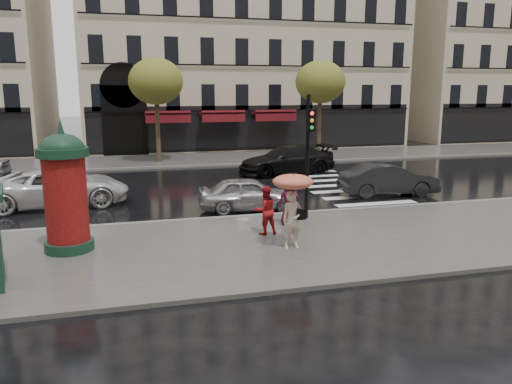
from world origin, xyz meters
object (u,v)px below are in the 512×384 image
object	(u,v)px
woman_red	(265,210)
traffic_light	(309,145)
morris_column	(65,188)
car_black	(287,160)
car_silver	(249,194)
woman_umbrella	(293,198)
man_burgundy	(289,201)
car_darkgrey	(389,179)
car_white	(58,187)

from	to	relation	value
woman_red	traffic_light	bearing A→B (deg)	-151.24
morris_column	car_black	xyz separation A→B (m)	(10.49, 11.72, -1.15)
car_silver	woman_umbrella	bearing A→B (deg)	-173.16
man_burgundy	car_darkgrey	size ratio (longest dim) A/B	0.37
morris_column	car_silver	bearing A→B (deg)	31.09
man_burgundy	car_white	xyz separation A→B (m)	(-8.09, 5.60, -0.16)
traffic_light	man_burgundy	bearing A→B (deg)	-145.72
woman_umbrella	woman_red	world-z (taller)	woman_umbrella
car_white	car_silver	bearing A→B (deg)	-116.53
car_silver	car_black	distance (m)	8.92
woman_umbrella	morris_column	distance (m)	6.50
man_burgundy	car_black	size ratio (longest dim) A/B	0.29
man_burgundy	car_black	xyz separation A→B (m)	(3.42, 10.69, -0.13)
car_white	car_black	size ratio (longest dim) A/B	1.01
woman_umbrella	car_black	xyz separation A→B (m)	(4.17, 13.19, -0.82)
woman_umbrella	car_darkgrey	distance (m)	9.48
morris_column	car_darkgrey	size ratio (longest dim) A/B	0.87
woman_umbrella	woman_red	distance (m)	1.79
car_darkgrey	car_black	xyz separation A→B (m)	(-2.64, 6.66, 0.08)
woman_umbrella	man_burgundy	bearing A→B (deg)	73.32
man_burgundy	morris_column	world-z (taller)	morris_column
morris_column	car_darkgrey	distance (m)	14.13
woman_red	car_white	bearing A→B (deg)	-51.08
car_darkgrey	car_white	distance (m)	14.24
woman_umbrella	woman_red	xyz separation A→B (m)	(-0.37, 1.60, -0.71)
morris_column	car_white	xyz separation A→B (m)	(-1.02, 6.63, -1.17)
car_silver	car_darkgrey	world-z (taller)	car_darkgrey
woman_red	morris_column	bearing A→B (deg)	-6.81
morris_column	car_silver	size ratio (longest dim) A/B	0.97
car_silver	car_black	xyz separation A→B (m)	(4.15, 7.90, 0.13)
car_white	traffic_light	bearing A→B (deg)	-124.74
car_black	traffic_light	bearing A→B (deg)	-21.47
woman_red	morris_column	world-z (taller)	morris_column
traffic_light	car_white	xyz separation A→B (m)	(-8.97, 4.99, -2.02)
traffic_light	car_silver	distance (m)	3.45
car_silver	man_burgundy	bearing A→B (deg)	-158.24
car_silver	morris_column	bearing A→B (deg)	128.12
morris_column	man_burgundy	bearing A→B (deg)	8.32
woman_red	man_burgundy	bearing A→B (deg)	-149.32
woman_red	car_silver	size ratio (longest dim) A/B	0.40
woman_red	car_black	world-z (taller)	woman_red
morris_column	traffic_light	size ratio (longest dim) A/B	0.86
woman_red	man_burgundy	world-z (taller)	man_burgundy
car_silver	car_white	world-z (taller)	car_white
morris_column	car_darkgrey	bearing A→B (deg)	21.06
woman_red	traffic_light	world-z (taller)	traffic_light
man_burgundy	woman_umbrella	bearing A→B (deg)	76.67
woman_umbrella	car_darkgrey	size ratio (longest dim) A/B	0.52
morris_column	car_darkgrey	world-z (taller)	morris_column
car_white	man_burgundy	bearing A→B (deg)	-130.31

